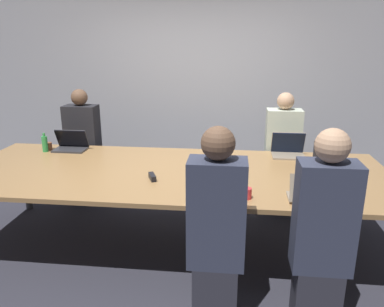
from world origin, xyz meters
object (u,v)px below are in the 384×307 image
object	(u,v)px
laptop_near_midright	(216,189)
person_near_right	(323,234)
bottle_near_right	(341,181)
bottle_far_right	(317,151)
laptop_near_right	(309,193)
laptop_far_left	(71,144)
person_far_left	(84,148)
person_far_right	(282,155)
cup_near_midright	(247,193)
laptop_far_right	(288,149)
bottle_far_left	(45,144)
cup_far_left	(49,146)
stapler	(152,177)
person_near_midright	(216,230)

from	to	relation	value
laptop_near_midright	person_near_right	bearing A→B (deg)	153.35
bottle_near_right	bottle_far_right	size ratio (longest dim) A/B	0.99
laptop_near_right	person_near_right	xyz separation A→B (m)	(0.03, -0.40, -0.13)
laptop_far_left	person_far_left	bearing A→B (deg)	92.23
laptop_near_midright	person_far_right	distance (m)	1.72
person_near_right	cup_near_midright	world-z (taller)	person_near_right
person_far_right	cup_near_midright	bearing A→B (deg)	-106.56
person_far_right	person_far_left	bearing A→B (deg)	179.69
laptop_near_right	bottle_far_right	world-z (taller)	bottle_far_right
laptop_far_right	person_far_right	distance (m)	0.37
person_far_right	bottle_far_right	size ratio (longest dim) A/B	5.45
cup_near_midright	bottle_far_left	xyz separation A→B (m)	(-2.23, 1.07, 0.05)
person_far_left	bottle_far_left	world-z (taller)	person_far_left
cup_near_midright	laptop_near_right	bearing A→B (deg)	-0.09
bottle_far_right	bottle_far_left	size ratio (longest dim) A/B	1.21
laptop_far_right	cup_far_left	bearing A→B (deg)	-179.05
person_far_left	stapler	size ratio (longest dim) A/B	9.21
bottle_far_left	stapler	xyz separation A→B (m)	(1.39, -0.74, -0.07)
laptop_near_right	person_near_right	bearing A→B (deg)	94.10
bottle_near_right	cup_near_midright	xyz separation A→B (m)	(-0.76, -0.18, -0.07)
bottle_far_right	bottle_far_left	distance (m)	2.97
person_near_midright	person_far_right	size ratio (longest dim) A/B	1.02
person_far_right	bottle_far_right	bearing A→B (deg)	-59.96
laptop_near_right	stapler	size ratio (longest dim) A/B	2.05
laptop_near_midright	person_far_left	world-z (taller)	person_far_left
person_near_midright	cup_far_left	xyz separation A→B (m)	(-2.01, 1.59, 0.11)
laptop_far_left	cup_far_left	world-z (taller)	laptop_far_left
laptop_near_midright	laptop_far_left	bearing A→B (deg)	-34.77
cup_near_midright	stapler	xyz separation A→B (m)	(-0.84, 0.33, -0.02)
laptop_far_right	bottle_far_right	bearing A→B (deg)	-31.05
bottle_far_right	person_far_right	bearing A→B (deg)	120.04
bottle_near_right	person_near_midright	distance (m)	1.16
laptop_near_right	cup_far_left	distance (m)	2.95
laptop_near_right	stapler	bearing A→B (deg)	-14.25
person_near_right	bottle_near_right	bearing A→B (deg)	-113.24
person_near_right	laptop_far_left	world-z (taller)	person_near_right
laptop_near_right	person_far_left	world-z (taller)	person_far_left
laptop_far_right	bottle_far_left	distance (m)	2.71
laptop_far_right	laptop_far_left	distance (m)	2.45
laptop_far_right	bottle_far_left	xyz separation A→B (m)	(-2.70, -0.14, 0.02)
bottle_far_right	laptop_far_right	bearing A→B (deg)	148.95
laptop_far_right	person_far_right	xyz separation A→B (m)	(-0.02, 0.33, -0.17)
laptop_near_midright	person_far_left	distance (m)	2.35
bottle_near_right	stapler	size ratio (longest dim) A/B	1.67
bottle_near_right	laptop_far_left	world-z (taller)	bottle_near_right
cup_far_left	cup_near_midright	bearing A→B (deg)	-27.55
laptop_far_right	bottle_far_right	world-z (taller)	same
bottle_near_right	cup_near_midright	distance (m)	0.78
cup_far_left	bottle_far_left	bearing A→B (deg)	-86.97
person_far_left	laptop_near_right	bearing A→B (deg)	-32.31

